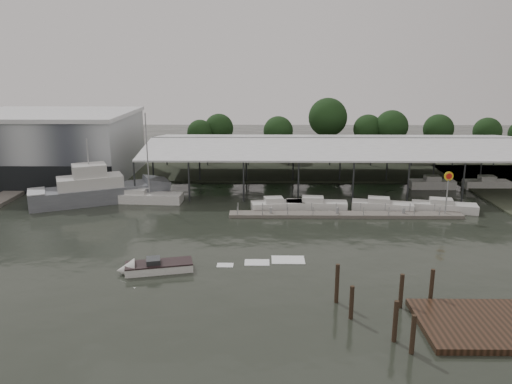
{
  "coord_description": "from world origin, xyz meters",
  "views": [
    {
      "loc": [
        4.86,
        -47.64,
        18.11
      ],
      "look_at": [
        4.19,
        11.9,
        2.5
      ],
      "focal_mm": 35.0,
      "sensor_mm": 36.0,
      "label": 1
    }
  ],
  "objects_px": {
    "speedboat_underway": "(153,267)",
    "shell_fuel_sign": "(448,185)",
    "grey_trawler": "(100,190)",
    "white_sailboat": "(145,197)"
  },
  "relations": [
    {
      "from": "white_sailboat",
      "to": "speedboat_underway",
      "type": "bearing_deg",
      "value": -71.39
    },
    {
      "from": "shell_fuel_sign",
      "to": "grey_trawler",
      "type": "xyz_separation_m",
      "value": [
        -43.55,
        6.1,
        -2.35
      ]
    },
    {
      "from": "shell_fuel_sign",
      "to": "white_sailboat",
      "type": "relative_size",
      "value": 0.46
    },
    {
      "from": "grey_trawler",
      "to": "speedboat_underway",
      "type": "height_order",
      "value": "grey_trawler"
    },
    {
      "from": "white_sailboat",
      "to": "grey_trawler",
      "type": "bearing_deg",
      "value": -176.98
    },
    {
      "from": "speedboat_underway",
      "to": "shell_fuel_sign",
      "type": "bearing_deg",
      "value": -165.37
    },
    {
      "from": "speedboat_underway",
      "to": "grey_trawler",
      "type": "bearing_deg",
      "value": -75.57
    },
    {
      "from": "white_sailboat",
      "to": "speedboat_underway",
      "type": "distance_m",
      "value": 23.33
    },
    {
      "from": "shell_fuel_sign",
      "to": "speedboat_underway",
      "type": "xyz_separation_m",
      "value": [
        -31.78,
        -16.61,
        -3.53
      ]
    },
    {
      "from": "grey_trawler",
      "to": "speedboat_underway",
      "type": "bearing_deg",
      "value": -86.7
    }
  ]
}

